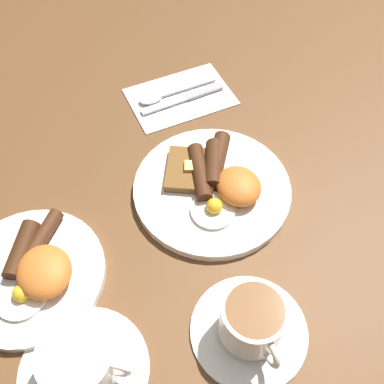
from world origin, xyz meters
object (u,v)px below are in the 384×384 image
teacup_near (252,323)px  knife (187,97)px  spoon (159,96)px  teacup_far (80,365)px  breakfast_plate_near (214,184)px  breakfast_plate_far (33,272)px

teacup_near → knife: teacup_near is taller
spoon → teacup_far: bearing=56.7°
breakfast_plate_near → knife: 0.22m
breakfast_plate_near → teacup_far: bearing=128.5°
breakfast_plate_far → spoon: bearing=-44.2°
spoon → breakfast_plate_near: bearing=89.4°
breakfast_plate_far → teacup_far: teacup_far is taller
teacup_near → knife: 0.46m
breakfast_plate_near → breakfast_plate_far: 0.30m
breakfast_plate_far → teacup_near: teacup_near is taller
breakfast_plate_far → teacup_far: (-0.15, -0.04, 0.01)m
breakfast_plate_near → knife: (0.22, -0.03, -0.01)m
knife → spoon: 0.05m
knife → spoon: (0.02, 0.05, 0.00)m
knife → teacup_far: bearing=49.3°
teacup_near → spoon: (0.47, -0.03, -0.02)m
breakfast_plate_near → teacup_far: teacup_far is taller
breakfast_plate_near → teacup_near: 0.24m
teacup_near → breakfast_plate_near: bearing=-10.6°
knife → spoon: spoon is taller
spoon → teacup_near: bearing=82.2°
breakfast_plate_far → teacup_far: bearing=-166.1°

